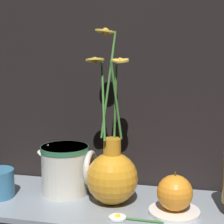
% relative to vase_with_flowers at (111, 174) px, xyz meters
% --- Properties ---
extents(ground_plane, '(6.00, 6.00, 0.00)m').
position_rel_vase_with_flowers_xyz_m(ground_plane, '(0.00, 0.00, -0.08)').
color(ground_plane, black).
extents(shelf, '(0.69, 0.26, 0.01)m').
position_rel_vase_with_flowers_xyz_m(shelf, '(0.00, 0.00, -0.08)').
color(shelf, gray).
rests_on(shelf, ground_plane).
extents(vase_with_flowers, '(0.12, 0.12, 0.40)m').
position_rel_vase_with_flowers_xyz_m(vase_with_flowers, '(0.00, 0.00, 0.00)').
color(vase_with_flowers, orange).
rests_on(vase_with_flowers, shelf).
extents(ceramic_pitcher, '(0.14, 0.12, 0.13)m').
position_rel_vase_with_flowers_xyz_m(ceramic_pitcher, '(-0.12, 0.04, -0.00)').
color(ceramic_pitcher, beige).
rests_on(ceramic_pitcher, shelf).
extents(saucer_plate, '(0.11, 0.11, 0.01)m').
position_rel_vase_with_flowers_xyz_m(saucer_plate, '(0.14, -0.03, -0.06)').
color(saucer_plate, white).
rests_on(saucer_plate, shelf).
extents(orange_fruit, '(0.08, 0.08, 0.08)m').
position_rel_vase_with_flowers_xyz_m(orange_fruit, '(0.14, -0.03, -0.02)').
color(orange_fruit, orange).
rests_on(orange_fruit, saucer_plate).
extents(loose_daisy, '(0.12, 0.04, 0.01)m').
position_rel_vase_with_flowers_xyz_m(loose_daisy, '(0.05, -0.08, -0.07)').
color(loose_daisy, '#336B2D').
rests_on(loose_daisy, shelf).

